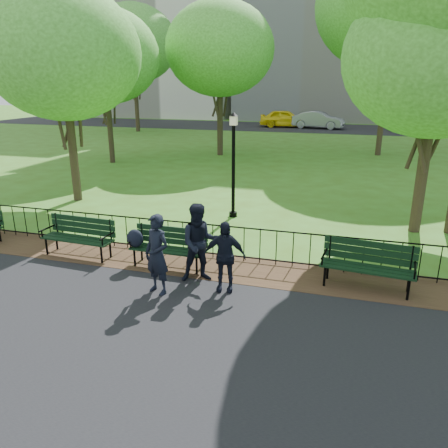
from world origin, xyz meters
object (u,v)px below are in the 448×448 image
(tree_near_e, at_px, (439,57))
(person_right, at_px, (224,256))
(tree_mid_w, at_px, (104,56))
(person_mid, at_px, (200,243))
(park_bench_main, at_px, (155,241))
(tree_near_w, at_px, (62,53))
(tree_far_c, at_px, (220,49))
(park_bench_left_a, at_px, (79,232))
(tree_far_e, at_px, (394,3))
(lamppost, at_px, (233,162))
(tree_far_w, at_px, (133,44))
(person_left, at_px, (157,255))
(taxi, at_px, (285,118))
(sedan_dark, at_px, (425,122))
(park_bench_right_a, at_px, (368,260))
(sedan_silver, at_px, (318,120))

(tree_near_e, distance_m, person_right, 7.98)
(tree_mid_w, height_order, person_mid, tree_mid_w)
(park_bench_main, distance_m, tree_near_e, 8.83)
(tree_near_w, distance_m, tree_far_c, 11.70)
(tree_near_w, height_order, tree_far_c, tree_far_c)
(park_bench_left_a, relative_size, person_right, 1.25)
(tree_near_e, bearing_deg, park_bench_main, -144.28)
(park_bench_main, relative_size, tree_far_c, 0.22)
(tree_far_e, bearing_deg, lamppost, -109.34)
(park_bench_main, distance_m, tree_far_w, 30.68)
(park_bench_main, relative_size, tree_mid_w, 0.24)
(tree_near_e, xyz_separation_m, tree_far_e, (-0.49, 14.38, 3.39))
(tree_far_c, bearing_deg, person_left, -77.27)
(park_bench_main, height_order, person_left, person_left)
(lamppost, height_order, tree_far_c, tree_far_c)
(park_bench_left_a, relative_size, tree_far_c, 0.22)
(taxi, xyz_separation_m, sedan_dark, (12.34, 0.11, -0.07))
(lamppost, relative_size, person_mid, 1.89)
(tree_mid_w, distance_m, tree_far_e, 15.81)
(taxi, bearing_deg, person_left, 179.38)
(tree_mid_w, bearing_deg, person_mid, -53.06)
(tree_near_w, bearing_deg, tree_mid_w, 110.78)
(park_bench_right_a, height_order, tree_mid_w, tree_mid_w)
(park_bench_left_a, height_order, person_left, person_left)
(tree_mid_w, bearing_deg, sedan_dark, 49.52)
(person_right, bearing_deg, tree_near_w, 134.62)
(tree_far_w, bearing_deg, park_bench_right_a, -54.41)
(park_bench_left_a, height_order, tree_far_e, tree_far_e)
(tree_far_e, xyz_separation_m, sedan_silver, (-4.77, 14.48, -7.46))
(tree_far_c, relative_size, person_left, 5.03)
(tree_near_e, bearing_deg, park_bench_right_a, -108.48)
(tree_near_w, xyz_separation_m, person_right, (7.38, -5.60, -4.38))
(tree_mid_w, height_order, tree_far_c, tree_far_c)
(person_left, bearing_deg, tree_mid_w, 145.25)
(park_bench_main, relative_size, park_bench_right_a, 0.96)
(park_bench_main, xyz_separation_m, tree_far_c, (-3.33, 16.30, 5.32))
(person_right, bearing_deg, park_bench_left_a, 159.84)
(tree_mid_w, xyz_separation_m, tree_far_c, (4.92, 4.09, 0.50))
(park_bench_left_a, xyz_separation_m, tree_mid_w, (-6.10, 12.12, 4.84))
(tree_near_w, height_order, sedan_dark, tree_near_w)
(tree_far_w, bearing_deg, tree_far_e, -21.05)
(park_bench_right_a, xyz_separation_m, tree_far_c, (-8.18, 16.09, 5.32))
(person_mid, height_order, sedan_silver, person_mid)
(park_bench_main, relative_size, person_mid, 1.08)
(sedan_silver, bearing_deg, sedan_dark, -77.66)
(tree_near_e, relative_size, taxi, 1.47)
(sedan_silver, bearing_deg, tree_mid_w, 165.70)
(tree_far_c, xyz_separation_m, tree_far_w, (-10.65, 10.22, 1.23))
(lamppost, height_order, person_left, lamppost)
(tree_far_c, distance_m, sedan_dark, 22.79)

